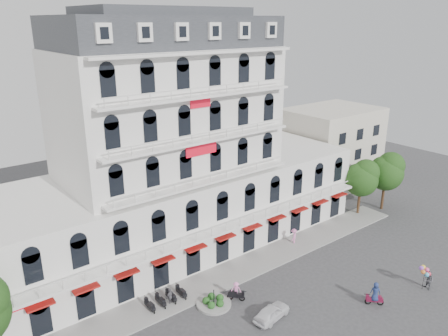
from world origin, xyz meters
The scene contains 14 objects.
ground centered at (0.00, 0.00, 0.00)m, with size 120.00×120.00×0.00m, color #38383A.
sidewalk centered at (0.00, 9.00, 0.08)m, with size 53.00×4.00×0.16m, color gray.
main_building centered at (0.00, 18.00, 9.96)m, with size 45.00×15.00×25.80m.
flank_building_east centered at (30.00, 20.00, 6.00)m, with size 14.00×10.00×12.00m, color beige.
traffic_island centered at (-3.00, 6.00, 0.26)m, with size 3.20×3.20×1.60m.
parked_scooter_row centered at (-6.35, 8.80, 0.00)m, with size 4.40×1.80×1.10m, color black, non-canonical shape.
tree_east_inner centered at (24.05, 9.98, 5.21)m, with size 4.40×4.37×7.57m.
tree_east_outer centered at (28.05, 8.98, 5.55)m, with size 4.65×4.65×8.05m.
parked_car centered at (-0.19, 1.38, 0.65)m, with size 1.53×3.79×1.29m, color white.
rider_east centered at (8.53, -2.95, 1.17)m, with size 1.31×1.30×2.31m.
rider_center centered at (-0.97, 5.30, 0.99)m, with size 1.26×1.35×1.94m.
pedestrian_mid centered at (-6.06, 8.51, 0.83)m, with size 0.98×0.41×1.67m, color slate.
pedestrian_right centered at (11.10, 9.50, 0.95)m, with size 1.23×0.71×1.90m, color pink.
balloon_vendor centered at (14.61, -4.58, 1.25)m, with size 1.43×1.35×2.45m.
Camera 1 is at (-22.93, -21.06, 24.59)m, focal length 35.00 mm.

